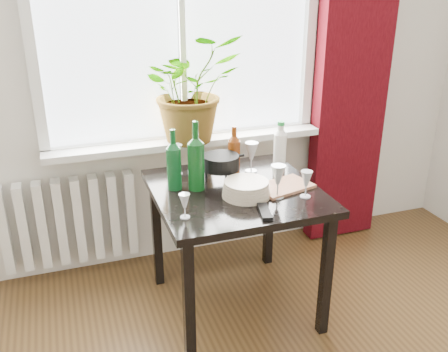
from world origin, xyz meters
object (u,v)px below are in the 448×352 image
object	(u,v)px
wine_bottle_right	(196,155)
bottle_amber	(234,150)
plate_stack	(246,189)
wineglass_far_right	(306,184)
wineglass_front_right	(278,181)
wineglass_front_left	(185,206)
fondue_pot	(221,168)
wineglass_back_left	(176,159)
radiator	(70,221)
tv_remote	(265,212)
table	(235,205)
cleaning_bottle	(280,143)
wineglass_back_center	(251,157)
cutting_board	(283,186)
wine_bottle_left	(174,159)
potted_plant	(191,88)

from	to	relation	value
wine_bottle_right	bottle_amber	distance (m)	0.30
wine_bottle_right	plate_stack	size ratio (longest dim) A/B	1.52
wineglass_far_right	wineglass_front_right	bearing A→B (deg)	162.74
wineglass_front_left	fondue_pot	distance (m)	0.46
wine_bottle_right	wineglass_back_left	xyz separation A→B (m)	(-0.05, 0.23, -0.10)
radiator	tv_remote	size ratio (longest dim) A/B	4.92
wineglass_front_right	table	bearing A→B (deg)	134.29
radiator	cleaning_bottle	xyz separation A→B (m)	(1.22, -0.38, 0.49)
cleaning_bottle	wineglass_back_center	world-z (taller)	cleaning_bottle
wine_bottle_right	wineglass_back_center	size ratio (longest dim) A/B	2.10
wineglass_far_right	tv_remote	distance (m)	0.29
bottle_amber	wineglass_front_right	bearing A→B (deg)	-75.59
wineglass_front_left	plate_stack	distance (m)	0.38
wineglass_far_right	wineglass_back_center	xyz separation A→B (m)	(-0.13, 0.41, 0.02)
bottle_amber	plate_stack	world-z (taller)	bottle_amber
fondue_pot	cutting_board	world-z (taller)	fondue_pot
wineglass_front_right	wineglass_back_left	size ratio (longest dim) A/B	1.00
wineglass_back_left	wineglass_front_left	size ratio (longest dim) A/B	1.46
wineglass_front_left	plate_stack	xyz separation A→B (m)	(0.36, 0.13, -0.02)
table	cleaning_bottle	world-z (taller)	cleaning_bottle
wineglass_back_center	wineglass_front_left	xyz separation A→B (m)	(-0.50, -0.43, -0.03)
wine_bottle_left	cutting_board	bearing A→B (deg)	-18.31
potted_plant	wineglass_front_right	xyz separation A→B (m)	(0.24, -0.72, -0.33)
plate_stack	potted_plant	bearing A→B (deg)	98.66
wineglass_back_center	cutting_board	xyz separation A→B (m)	(0.08, -0.27, -0.08)
potted_plant	wineglass_front_left	world-z (taller)	potted_plant
radiator	fondue_pot	distance (m)	1.05
table	fondue_pot	bearing A→B (deg)	109.54
table	wineglass_back_left	xyz separation A→B (m)	(-0.25, 0.30, 0.18)
bottle_amber	fondue_pot	bearing A→B (deg)	-139.52
cutting_board	wineglass_back_center	bearing A→B (deg)	105.67
wineglass_back_left	wineglass_front_left	bearing A→B (deg)	-99.63
wine_bottle_right	plate_stack	world-z (taller)	wine_bottle_right
radiator	wine_bottle_right	bearing A→B (deg)	-40.45
cleaning_bottle	wineglass_back_center	size ratio (longest dim) A/B	1.46
radiator	wineglass_front_left	bearing A→B (deg)	-59.21
fondue_pot	wine_bottle_right	bearing A→B (deg)	-149.12
wineglass_back_center	wineglass_front_left	size ratio (longest dim) A/B	1.46
table	wineglass_back_left	size ratio (longest dim) A/B	4.77
radiator	bottle_amber	bearing A→B (deg)	-24.65
potted_plant	plate_stack	xyz separation A→B (m)	(0.10, -0.65, -0.38)
wine_bottle_left	tv_remote	world-z (taller)	wine_bottle_left
wineglass_back_center	tv_remote	bearing A→B (deg)	-104.87
radiator	wineglass_front_left	distance (m)	1.09
bottle_amber	cleaning_bottle	world-z (taller)	bottle_amber
wineglass_front_left	radiator	bearing A→B (deg)	120.79
plate_stack	wine_bottle_right	bearing A→B (deg)	141.07
plate_stack	tv_remote	distance (m)	0.21
radiator	wineglass_far_right	size ratio (longest dim) A/B	5.55
cleaning_bottle	wineglass_front_right	bearing A→B (deg)	-116.05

